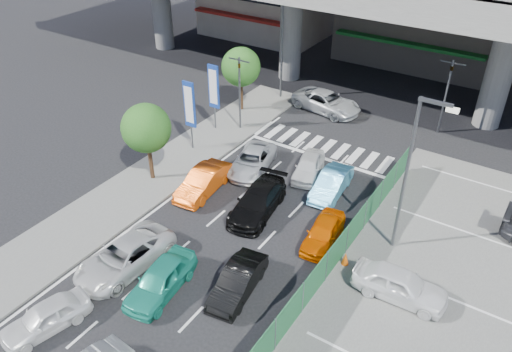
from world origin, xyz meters
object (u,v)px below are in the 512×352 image
Objects in this scene: traffic_light_left at (239,76)px; sedan_white_mid_left at (125,256)px; signboard_near at (190,107)px; tree_far at (241,67)px; wagon_silver_front_left at (252,161)px; sedan_white_front_mid at (309,166)px; street_lamp_right at (412,165)px; street_lamp_left at (284,38)px; sedan_black_mid at (258,202)px; hatch_black_mid_right at (238,282)px; taxi_orange_right at (323,233)px; traffic_cone at (345,258)px; tree_near at (146,128)px; kei_truck_front_right at (331,184)px; taxi_teal_mid at (161,280)px; crossing_wagon_silver at (327,102)px; signboard_far at (214,89)px; taxi_orange_left at (203,182)px; parked_sedan_white at (400,284)px; van_white_back_left at (46,317)px; traffic_light_right at (450,79)px.

traffic_light_left is 1.05× the size of sedan_white_mid_left.
signboard_near is 6.54m from tree_far.
wagon_silver_front_left is 1.21× the size of sedan_white_front_mid.
sedan_white_mid_left is (-10.07, -8.22, -4.08)m from street_lamp_right.
street_lamp_left reaches higher than sedan_black_mid.
wagon_silver_front_left is at bearing 168.09° from street_lamp_right.
signboard_near is 11.34m from sedan_white_mid_left.
taxi_orange_right is (1.65, 5.03, -0.01)m from hatch_black_mid_right.
traffic_light_left is 14.97m from traffic_cone.
traffic_cone is (5.07, -5.87, -0.22)m from sedan_white_front_mid.
traffic_light_left reaches higher than sedan_white_front_mid.
tree_near is 1.22× the size of kei_truck_front_right.
traffic_light_left reaches higher than wagon_silver_front_left.
traffic_light_left is at bearing 155.84° from street_lamp_right.
taxi_teal_mid is (2.39, -0.22, 0.00)m from sedan_white_mid_left.
crossing_wagon_silver is (-4.81, 18.49, 0.10)m from hatch_black_mid_right.
signboard_far reaches higher than crossing_wagon_silver.
sedan_white_front_mid is (1.04, 11.81, -0.07)m from taxi_teal_mid.
tree_near is at bearing -87.13° from signboard_near.
traffic_light_left is at bearing 104.64° from taxi_teal_mid.
street_lamp_left reaches higher than taxi_orange_left.
taxi_orange_left is at bearing 173.17° from traffic_cone.
tree_far is 1.15× the size of taxi_orange_left.
tree_far is 1.01× the size of sedan_black_mid.
traffic_light_left reaches higher than traffic_cone.
parked_sedan_white is at bearing -20.88° from sedan_black_mid.
street_lamp_right reaches higher than kei_truck_front_right.
taxi_teal_mid is at bearing -132.30° from street_lamp_right.
parked_sedan_white is at bearing 53.37° from van_white_back_left.
signboard_near is 13.11m from hatch_black_mid_right.
taxi_orange_left is at bearing 107.09° from van_white_back_left.
traffic_cone is at bearing 75.62° from parked_sedan_white.
crossing_wagon_silver is 7.73× the size of traffic_cone.
taxi_orange_left is (-0.61, 11.10, 0.08)m from van_white_back_left.
tree_far is 17.64m from sedan_white_mid_left.
sedan_white_mid_left is (4.31, -10.22, -2.37)m from signboard_near.
tree_near is at bearing -171.97° from street_lamp_right.
tree_near reaches higher than taxi_orange_left.
traffic_light_right is at bearing 51.90° from taxi_orange_left.
signboard_near is (-12.70, -11.01, -0.87)m from traffic_light_right.
parked_sedan_white is at bearing -25.96° from taxi_orange_right.
signboard_far is at bearing 161.32° from street_lamp_right.
street_lamp_right is at bearing -18.68° from signboard_far.
tree_far is 6.84m from crossing_wagon_silver.
street_lamp_left is at bearing 106.27° from sedan_black_mid.
van_white_back_left is 0.89× the size of taxi_teal_mid.
taxi_orange_right is (-3.17, -1.62, -4.15)m from street_lamp_right.
crossing_wagon_silver is (-2.41, 13.16, 0.04)m from sedan_black_mid.
signboard_near reaches higher than sedan_black_mid.
taxi_orange_left reaches higher than wagon_silver_front_left.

